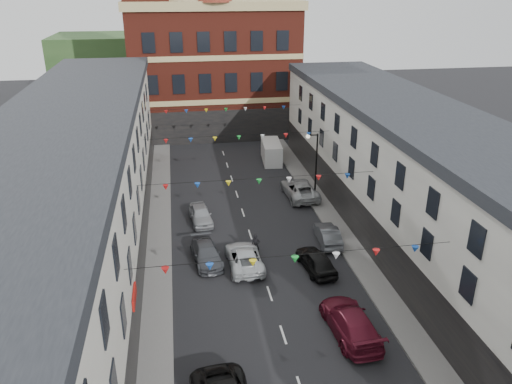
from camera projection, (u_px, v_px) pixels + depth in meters
ground at (270, 294)px, 31.14m from camera, size 160.00×160.00×0.00m
pavement_left at (158, 285)px, 31.89m from camera, size 1.80×64.00×0.15m
pavement_right at (363, 266)px, 33.96m from camera, size 1.80×64.00×0.15m
terrace_left at (63, 224)px, 28.20m from camera, size 8.40×56.00×10.70m
terrace_right at (448, 204)px, 31.93m from camera, size 8.40×56.00×9.70m
civic_building at (213, 67)px, 62.46m from camera, size 20.60×13.30×18.50m
clock_tower at (147, 11)px, 56.01m from camera, size 5.60×5.60×30.00m
distant_hill at (179, 64)px, 84.94m from camera, size 40.00×14.00×10.00m
street_lamp at (314, 157)px, 43.33m from camera, size 1.10×0.36×6.00m
car_left_d at (206, 254)px, 34.43m from camera, size 2.29×4.56×1.27m
car_left_e at (201, 214)px, 40.13m from camera, size 1.98×4.13×1.36m
car_right_c at (350, 322)px, 27.30m from camera, size 2.45×5.48×1.56m
car_right_d at (316, 261)px, 33.43m from camera, size 2.20×4.36×1.42m
car_right_e at (328, 235)px, 36.98m from camera, size 1.62×4.07×1.32m
car_right_f at (300, 189)px, 44.81m from camera, size 2.80×5.61×1.53m
moving_car at (244, 257)px, 33.91m from camera, size 2.33×4.91×1.35m
white_van at (271, 152)px, 53.67m from camera, size 2.26×4.97×2.14m
pedestrian at (255, 245)px, 35.13m from camera, size 0.67×0.50×1.66m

